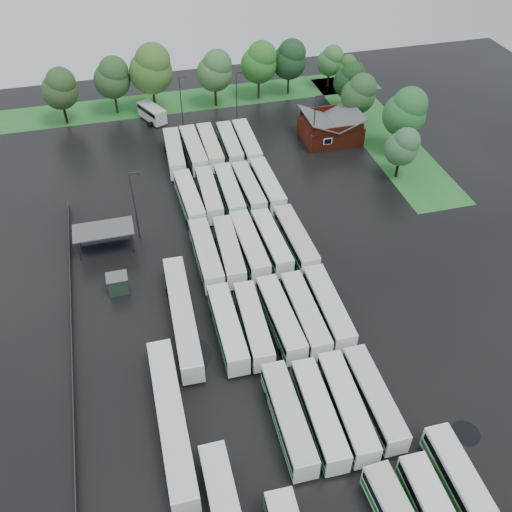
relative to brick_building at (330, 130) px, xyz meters
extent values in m
plane|color=black|center=(-24.00, -42.77, -1.87)|extent=(160.00, 160.00, 0.00)
cube|color=#611D0D|center=(0.00, 0.03, -0.17)|extent=(10.00, 8.00, 3.40)
cube|color=#4C4F51|center=(-2.50, 0.03, 2.43)|extent=(5.07, 8.60, 2.19)
cube|color=#4C4F51|center=(2.50, 0.03, 2.43)|extent=(5.07, 8.60, 2.19)
cube|color=#611D0D|center=(0.00, -3.97, 2.03)|extent=(9.00, 0.20, 1.20)
cube|color=silver|center=(-2.00, -4.02, 0.13)|extent=(1.60, 0.12, 1.20)
cylinder|color=#2D2D30|center=(-44.80, -22.77, -0.17)|extent=(0.16, 0.16, 3.40)
cylinder|color=#2D2D30|center=(-37.60, -22.77, -0.17)|extent=(0.16, 0.16, 3.40)
cylinder|color=#2D2D30|center=(-44.80, -19.57, -0.17)|extent=(0.16, 0.16, 3.40)
cylinder|color=#2D2D30|center=(-37.60, -19.57, -0.17)|extent=(0.16, 0.16, 3.40)
cube|color=#4C4F51|center=(-41.20, -21.17, 1.63)|extent=(8.20, 4.20, 0.15)
cube|color=navy|center=(-41.20, -19.27, -0.27)|extent=(7.60, 0.08, 2.60)
cube|color=#1C3120|center=(-40.20, -30.17, -0.62)|extent=(2.50, 2.00, 2.50)
cube|color=#4C4F51|center=(-40.20, -30.17, 0.69)|extent=(2.70, 2.20, 0.12)
cube|color=#246D27|center=(-22.00, 22.03, -1.86)|extent=(80.00, 10.00, 0.01)
cube|color=#246D27|center=(10.00, 0.03, -1.86)|extent=(10.00, 50.00, 0.01)
cube|color=#2D2D30|center=(-46.20, -34.77, -1.27)|extent=(0.10, 50.00, 1.20)
cylinder|color=black|center=(-18.72, -64.62, -1.42)|extent=(2.54, 0.95, 0.95)
cylinder|color=black|center=(-15.44, -64.74, -1.40)|extent=(2.63, 0.99, 0.99)
cube|color=white|center=(-25.03, -55.05, 0.01)|extent=(2.73, 12.36, 2.83)
cube|color=black|center=(-25.03, -55.05, 0.57)|extent=(2.79, 11.87, 0.90)
cube|color=#147A26|center=(-25.03, -55.05, -0.61)|extent=(2.78, 12.11, 0.62)
cube|color=beige|center=(-25.03, -55.05, 1.47)|extent=(2.62, 11.99, 0.12)
cylinder|color=black|center=(-25.03, -59.00, -1.40)|extent=(2.62, 0.99, 0.99)
cylinder|color=black|center=(-25.03, -51.11, -1.40)|extent=(2.62, 0.99, 0.99)
cube|color=white|center=(-21.84, -55.35, -0.02)|extent=(2.86, 12.21, 2.78)
cube|color=black|center=(-21.84, -55.35, 0.54)|extent=(2.91, 11.72, 0.89)
cube|color=#177923|center=(-21.84, -55.35, -0.63)|extent=(2.91, 11.97, 0.61)
cube|color=silver|center=(-21.84, -55.35, 1.42)|extent=(2.75, 11.84, 0.12)
cylinder|color=black|center=(-21.84, -59.24, -1.41)|extent=(2.58, 0.97, 0.97)
cylinder|color=black|center=(-21.84, -51.47, -1.41)|extent=(2.58, 0.97, 0.97)
cube|color=white|center=(-18.80, -55.26, 0.01)|extent=(3.05, 12.46, 2.83)
cube|color=black|center=(-18.80, -55.26, 0.58)|extent=(3.10, 11.97, 0.91)
cube|color=#10721E|center=(-18.80, -55.26, -0.61)|extent=(3.10, 12.21, 0.62)
cube|color=silver|center=(-18.80, -55.26, 1.48)|extent=(2.94, 12.08, 0.12)
cylinder|color=black|center=(-18.80, -59.22, -1.40)|extent=(2.63, 0.99, 0.99)
cylinder|color=black|center=(-18.80, -51.30, -1.40)|extent=(2.63, 0.99, 0.99)
cube|color=white|center=(-15.64, -54.95, -0.05)|extent=(2.55, 11.97, 2.74)
cube|color=black|center=(-15.64, -54.95, 0.50)|extent=(2.61, 11.49, 0.88)
cube|color=#21772F|center=(-15.64, -54.95, -0.65)|extent=(2.60, 11.73, 0.60)
cube|color=beige|center=(-15.64, -54.95, 1.37)|extent=(2.45, 11.61, 0.12)
cylinder|color=black|center=(-15.64, -58.78, -1.42)|extent=(2.54, 0.96, 0.96)
cylinder|color=black|center=(-15.64, -51.13, -1.42)|extent=(2.54, 0.96, 0.96)
cube|color=white|center=(-28.30, -41.60, 0.00)|extent=(2.67, 12.29, 2.81)
cube|color=black|center=(-28.30, -41.60, 0.56)|extent=(2.73, 11.80, 0.90)
cube|color=#0A8118|center=(-28.30, -41.60, -0.62)|extent=(2.72, 12.05, 0.62)
cube|color=silver|center=(-28.30, -41.60, 1.46)|extent=(2.57, 11.92, 0.12)
cylinder|color=black|center=(-28.30, -45.53, -1.41)|extent=(2.61, 0.98, 0.98)
cylinder|color=black|center=(-28.30, -37.68, -1.41)|extent=(2.61, 0.98, 0.98)
cube|color=white|center=(-25.25, -41.85, -0.03)|extent=(3.04, 12.18, 2.77)
cube|color=black|center=(-25.25, -41.85, 0.52)|extent=(3.08, 11.70, 0.89)
cube|color=#056F0D|center=(-25.25, -41.85, -0.64)|extent=(3.08, 11.94, 0.61)
cube|color=beige|center=(-25.25, -41.85, 1.41)|extent=(2.92, 11.81, 0.12)
cylinder|color=black|center=(-25.25, -45.72, -1.41)|extent=(2.57, 0.97, 0.97)
cylinder|color=black|center=(-25.25, -37.99, -1.41)|extent=(2.57, 0.97, 0.97)
cube|color=white|center=(-21.86, -41.70, 0.01)|extent=(2.89, 12.37, 2.82)
cube|color=black|center=(-21.86, -41.70, 0.57)|extent=(2.94, 11.88, 0.90)
cube|color=#157527|center=(-21.86, -41.70, -0.62)|extent=(2.94, 12.12, 0.62)
cube|color=silver|center=(-21.86, -41.70, 1.47)|extent=(2.78, 12.00, 0.12)
cylinder|color=black|center=(-21.86, -45.64, -1.40)|extent=(2.61, 0.98, 0.98)
cylinder|color=black|center=(-21.86, -37.76, -1.40)|extent=(2.61, 0.98, 0.98)
cube|color=white|center=(-18.86, -41.87, 0.02)|extent=(2.62, 12.38, 2.84)
cube|color=black|center=(-18.86, -41.87, 0.58)|extent=(2.68, 11.89, 0.91)
cube|color=#09751C|center=(-18.86, -41.87, -0.61)|extent=(2.68, 12.14, 0.62)
cube|color=silver|center=(-18.86, -41.87, 1.49)|extent=(2.52, 12.01, 0.12)
cylinder|color=black|center=(-18.86, -45.83, -1.40)|extent=(2.63, 0.99, 0.99)
cylinder|color=black|center=(-18.86, -37.91, -1.40)|extent=(2.63, 0.99, 0.99)
cube|color=white|center=(-15.76, -41.52, 0.03)|extent=(2.80, 12.52, 2.86)
cube|color=black|center=(-15.76, -41.52, 0.60)|extent=(2.86, 12.03, 0.92)
cube|color=#13701D|center=(-15.76, -41.52, -0.60)|extent=(2.85, 12.28, 0.63)
cube|color=silver|center=(-15.76, -41.52, 1.52)|extent=(2.69, 12.15, 0.12)
cylinder|color=black|center=(-15.76, -45.52, -1.40)|extent=(2.65, 1.00, 1.00)
cylinder|color=black|center=(-15.76, -37.53, -1.40)|extent=(2.65, 1.00, 1.00)
cube|color=white|center=(-28.25, -28.11, 0.04)|extent=(2.68, 12.55, 2.87)
cube|color=black|center=(-28.25, -28.11, 0.62)|extent=(2.74, 12.05, 0.92)
cube|color=#1D7E2F|center=(-28.25, -28.11, -0.59)|extent=(2.73, 12.30, 0.63)
cube|color=beige|center=(-28.25, -28.11, 1.53)|extent=(2.57, 12.18, 0.13)
cylinder|color=black|center=(-28.25, -32.12, -1.40)|extent=(2.66, 1.00, 1.00)
cylinder|color=black|center=(-28.25, -24.10, -1.40)|extent=(2.66, 1.00, 1.00)
cube|color=white|center=(-25.10, -28.15, 0.02)|extent=(3.20, 12.49, 2.84)
cube|color=black|center=(-25.10, -28.15, 0.58)|extent=(3.23, 12.00, 0.91)
cube|color=#157524|center=(-25.10, -28.15, -0.61)|extent=(3.24, 12.24, 0.62)
cube|color=beige|center=(-25.10, -28.15, 1.49)|extent=(3.07, 12.11, 0.12)
cylinder|color=black|center=(-25.10, -32.11, -1.40)|extent=(2.63, 0.99, 0.99)
cylinder|color=black|center=(-25.10, -24.19, -1.40)|extent=(2.63, 0.99, 0.99)
cube|color=white|center=(-22.15, -27.72, 0.05)|extent=(2.73, 12.63, 2.89)
cube|color=black|center=(-22.15, -27.72, 0.63)|extent=(2.78, 12.13, 0.92)
cube|color=#097E17|center=(-22.15, -27.72, -0.58)|extent=(2.78, 12.38, 0.64)
cube|color=beige|center=(-22.15, -27.72, 1.55)|extent=(2.62, 12.25, 0.13)
cylinder|color=black|center=(-22.15, -31.76, -1.39)|extent=(2.68, 1.01, 1.01)
cylinder|color=black|center=(-22.15, -23.69, -1.39)|extent=(2.68, 1.01, 1.01)
cube|color=white|center=(-18.97, -27.69, -0.04)|extent=(2.81, 12.07, 2.75)
cube|color=black|center=(-18.97, -27.69, 0.51)|extent=(2.86, 11.59, 0.88)
cube|color=#0C7418|center=(-18.97, -27.69, -0.65)|extent=(2.86, 11.83, 0.61)
cube|color=silver|center=(-18.97, -27.69, 1.39)|extent=(2.70, 11.70, 0.12)
cylinder|color=black|center=(-18.97, -31.54, -1.42)|extent=(2.55, 0.96, 0.96)
cylinder|color=black|center=(-18.97, -23.85, -1.42)|extent=(2.55, 0.96, 0.96)
cube|color=white|center=(-15.61, -28.06, 0.04)|extent=(2.89, 12.59, 2.87)
cube|color=black|center=(-15.61, -28.06, 0.61)|extent=(2.94, 12.09, 0.92)
cube|color=#058014|center=(-15.61, -28.06, -0.59)|extent=(2.94, 12.34, 0.63)
cube|color=beige|center=(-15.61, -28.06, 1.53)|extent=(2.78, 12.21, 0.13)
cylinder|color=black|center=(-15.61, -32.07, -1.40)|extent=(2.66, 1.00, 1.00)
cylinder|color=black|center=(-15.61, -24.05, -1.40)|extent=(2.66, 1.00, 1.00)
cube|color=white|center=(-28.21, -14.63, 0.00)|extent=(2.98, 12.33, 2.81)
cube|color=black|center=(-28.21, -14.63, 0.56)|extent=(3.02, 11.84, 0.90)
cube|color=#097114|center=(-28.21, -14.63, -0.62)|extent=(3.02, 12.09, 0.62)
cube|color=silver|center=(-28.21, -14.63, 1.45)|extent=(2.87, 11.96, 0.12)
cylinder|color=black|center=(-28.21, -18.55, -1.41)|extent=(2.60, 0.98, 0.98)
cylinder|color=black|center=(-28.21, -10.71, -1.41)|extent=(2.60, 0.98, 0.98)
cube|color=white|center=(-25.08, -14.27, -0.04)|extent=(2.85, 12.05, 2.75)
cube|color=black|center=(-25.08, -14.27, 0.51)|extent=(2.89, 11.58, 0.88)
cube|color=#137926|center=(-25.08, -14.27, -0.65)|extent=(2.89, 11.82, 0.60)
cube|color=beige|center=(-25.08, -14.27, 1.38)|extent=(2.74, 11.69, 0.12)
cylinder|color=black|center=(-25.08, -18.11, -1.42)|extent=(2.55, 0.96, 0.96)
cylinder|color=black|center=(-25.08, -10.43, -1.42)|extent=(2.55, 0.96, 0.96)
cube|color=white|center=(-21.90, -14.37, 0.00)|extent=(2.80, 12.29, 2.80)
cube|color=black|center=(-21.90, -14.37, 0.56)|extent=(2.85, 11.80, 0.90)
cube|color=#087419|center=(-21.90, -14.37, -0.62)|extent=(2.85, 12.04, 0.62)
cube|color=silver|center=(-21.90, -14.37, 1.45)|extent=(2.69, 11.92, 0.12)
cylinder|color=black|center=(-21.90, -18.28, -1.41)|extent=(2.60, 0.98, 0.98)
cylinder|color=black|center=(-21.90, -10.45, -1.41)|extent=(2.60, 0.98, 0.98)
cube|color=white|center=(-18.83, -14.34, -0.05)|extent=(2.77, 12.02, 2.74)
cube|color=black|center=(-18.83, -14.34, 0.50)|extent=(2.82, 11.54, 0.88)
cube|color=#1D7023|center=(-18.83, -14.34, -0.65)|extent=(2.82, 11.78, 0.60)
cube|color=silver|center=(-18.83, -14.34, 1.37)|extent=(2.67, 11.66, 0.12)
cylinder|color=black|center=(-18.83, -18.17, -1.42)|extent=(2.54, 0.96, 0.96)
cylinder|color=black|center=(-18.83, -10.51, -1.42)|extent=(2.54, 0.96, 0.96)
cube|color=white|center=(-15.79, -14.21, -0.01)|extent=(2.72, 12.26, 2.80)
cube|color=black|center=(-15.79, -14.21, 0.55)|extent=(2.77, 11.78, 0.90)
cube|color=#0E7C1F|center=(-15.79, -14.21, -0.62)|extent=(2.77, 12.02, 0.62)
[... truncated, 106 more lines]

